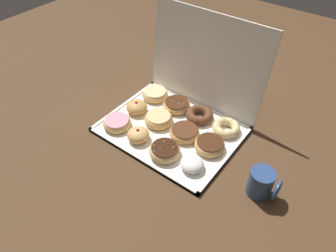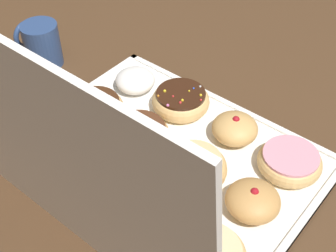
{
  "view_description": "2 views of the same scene",
  "coord_description": "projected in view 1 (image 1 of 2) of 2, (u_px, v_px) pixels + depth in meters",
  "views": [
    {
      "loc": [
        0.54,
        -0.73,
        0.86
      ],
      "look_at": [
        0.02,
        -0.04,
        0.06
      ],
      "focal_mm": 33.06,
      "sensor_mm": 36.0,
      "label": 1
    },
    {
      "loc": [
        -0.37,
        0.45,
        0.64
      ],
      "look_at": [
        0.03,
        -0.04,
        0.05
      ],
      "focal_mm": 50.46,
      "sensor_mm": 36.0,
      "label": 2
    }
  ],
  "objects": [
    {
      "name": "ground_plane",
      "position": [
        171.0,
        131.0,
        1.25
      ],
      "size": [
        3.0,
        3.0,
        0.0
      ],
      "primitive_type": "plane",
      "color": "#4C331E"
    },
    {
      "name": "donut_box",
      "position": [
        171.0,
        130.0,
        1.25
      ],
      "size": [
        0.53,
        0.4,
        0.01
      ],
      "color": "white",
      "rests_on": "ground"
    },
    {
      "name": "box_lid_open",
      "position": [
        206.0,
        63.0,
        1.25
      ],
      "size": [
        0.53,
        0.06,
        0.4
      ],
      "primitive_type": "cube",
      "rotation": [
        1.43,
        0.0,
        0.0
      ],
      "color": "white",
      "rests_on": "ground"
    },
    {
      "name": "pink_frosted_donut_0",
      "position": [
        117.0,
        123.0,
        1.24
      ],
      "size": [
        0.11,
        0.11,
        0.04
      ],
      "color": "#E5B770",
      "rests_on": "donut_box"
    },
    {
      "name": "jelly_filled_donut_1",
      "position": [
        138.0,
        135.0,
        1.19
      ],
      "size": [
        0.09,
        0.09,
        0.05
      ],
      "color": "tan",
      "rests_on": "donut_box"
    },
    {
      "name": "sprinkle_donut_2",
      "position": [
        165.0,
        151.0,
        1.13
      ],
      "size": [
        0.12,
        0.12,
        0.04
      ],
      "color": "#E5B770",
      "rests_on": "donut_box"
    },
    {
      "name": "powdered_filled_donut_3",
      "position": [
        192.0,
        164.0,
        1.08
      ],
      "size": [
        0.08,
        0.08,
        0.04
      ],
      "color": "white",
      "rests_on": "donut_box"
    },
    {
      "name": "jelly_filled_donut_4",
      "position": [
        137.0,
        107.0,
        1.31
      ],
      "size": [
        0.09,
        0.09,
        0.05
      ],
      "color": "tan",
      "rests_on": "donut_box"
    },
    {
      "name": "glazed_ring_donut_5",
      "position": [
        159.0,
        119.0,
        1.26
      ],
      "size": [
        0.12,
        0.12,
        0.04
      ],
      "color": "tan",
      "rests_on": "donut_box"
    },
    {
      "name": "chocolate_frosted_donut_6",
      "position": [
        184.0,
        133.0,
        1.2
      ],
      "size": [
        0.12,
        0.12,
        0.04
      ],
      "color": "tan",
      "rests_on": "donut_box"
    },
    {
      "name": "chocolate_frosted_donut_7",
      "position": [
        210.0,
        144.0,
        1.15
      ],
      "size": [
        0.12,
        0.12,
        0.04
      ],
      "color": "tan",
      "rests_on": "donut_box"
    },
    {
      "name": "glazed_ring_donut_8",
      "position": [
        155.0,
        94.0,
        1.38
      ],
      "size": [
        0.12,
        0.12,
        0.04
      ],
      "color": "#E5B770",
      "rests_on": "donut_box"
    },
    {
      "name": "sprinkle_donut_9",
      "position": [
        177.0,
        105.0,
        1.33
      ],
      "size": [
        0.12,
        0.12,
        0.04
      ],
      "color": "tan",
      "rests_on": "donut_box"
    },
    {
      "name": "chocolate_cake_ring_donut_10",
      "position": [
        199.0,
        115.0,
        1.28
      ],
      "size": [
        0.12,
        0.12,
        0.04
      ],
      "color": "#59331E",
      "rests_on": "donut_box"
    },
    {
      "name": "cruller_donut_11",
      "position": [
        226.0,
        128.0,
        1.22
      ],
      "size": [
        0.11,
        0.11,
        0.04
      ],
      "color": "#EACC8C",
      "rests_on": "donut_box"
    },
    {
      "name": "coffee_mug",
      "position": [
        262.0,
        183.0,
        1.0
      ],
      "size": [
        0.1,
        0.08,
        0.1
      ],
      "color": "navy",
      "rests_on": "ground"
    }
  ]
}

